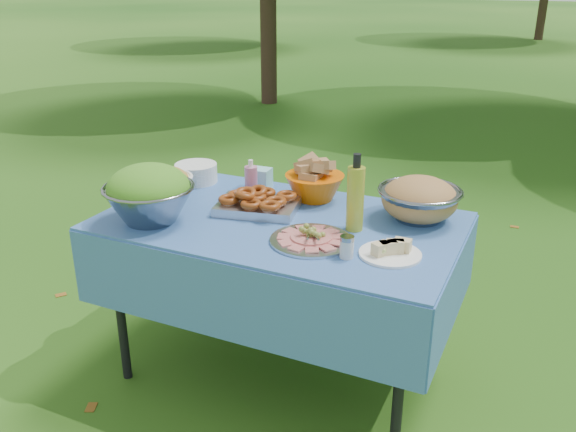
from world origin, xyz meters
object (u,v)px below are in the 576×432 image
object	(u,v)px
picnic_table	(280,300)
bread_bowl	(315,181)
plate_stack	(196,173)
salad_bowl	(149,193)
pasta_bowl_steel	(419,198)
charcuterie_platter	(311,233)
oil_bottle	(356,192)

from	to	relation	value
picnic_table	bread_bowl	world-z (taller)	bread_bowl
picnic_table	plate_stack	world-z (taller)	plate_stack
salad_bowl	pasta_bowl_steel	world-z (taller)	salad_bowl
plate_stack	charcuterie_platter	xyz separation A→B (m)	(0.78, -0.42, -0.01)
picnic_table	pasta_bowl_steel	distance (m)	0.74
pasta_bowl_steel	charcuterie_platter	distance (m)	0.51
salad_bowl	plate_stack	bearing A→B (deg)	101.66
salad_bowl	picnic_table	bearing A→B (deg)	26.07
pasta_bowl_steel	oil_bottle	distance (m)	0.30
plate_stack	bread_bowl	bearing A→B (deg)	1.57
picnic_table	plate_stack	xyz separation A→B (m)	(-0.58, 0.27, 0.43)
plate_stack	pasta_bowl_steel	bearing A→B (deg)	-1.07
pasta_bowl_steel	charcuterie_platter	world-z (taller)	pasta_bowl_steel
salad_bowl	oil_bottle	size ratio (longest dim) A/B	1.18
picnic_table	plate_stack	size ratio (longest dim) A/B	7.18
picnic_table	pasta_bowl_steel	world-z (taller)	pasta_bowl_steel
plate_stack	pasta_bowl_steel	distance (m)	1.10
oil_bottle	salad_bowl	bearing A→B (deg)	-161.20
pasta_bowl_steel	oil_bottle	xyz separation A→B (m)	(-0.20, -0.22, 0.07)
picnic_table	pasta_bowl_steel	size ratio (longest dim) A/B	4.30
bread_bowl	oil_bottle	distance (m)	0.38
bread_bowl	charcuterie_platter	distance (m)	0.47
plate_stack	picnic_table	bearing A→B (deg)	-24.98
salad_bowl	plate_stack	xyz separation A→B (m)	(-0.10, 0.50, -0.07)
picnic_table	salad_bowl	size ratio (longest dim) A/B	3.98
picnic_table	plate_stack	bearing A→B (deg)	155.02
bread_bowl	pasta_bowl_steel	xyz separation A→B (m)	(0.48, -0.04, 0.00)
picnic_table	oil_bottle	bearing A→B (deg)	6.40
pasta_bowl_steel	picnic_table	bearing A→B (deg)	-154.10
plate_stack	oil_bottle	bearing A→B (deg)	-14.82
salad_bowl	oil_bottle	xyz separation A→B (m)	(0.79, 0.27, 0.04)
salad_bowl	plate_stack	size ratio (longest dim) A/B	1.80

